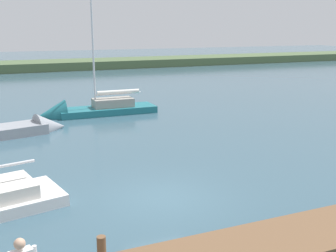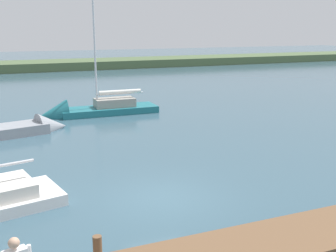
# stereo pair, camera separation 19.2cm
# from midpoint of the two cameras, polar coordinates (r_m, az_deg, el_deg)

# --- Properties ---
(ground_plane) EXTENTS (200.00, 200.00, 0.00)m
(ground_plane) POSITION_cam_midpoint_polar(r_m,az_deg,el_deg) (15.32, -1.18, -9.83)
(ground_plane) COLOR #385666
(far_shoreline) EXTENTS (180.00, 8.00, 2.40)m
(far_shoreline) POSITION_cam_midpoint_polar(r_m,az_deg,el_deg) (63.44, -18.51, 7.31)
(far_shoreline) COLOR #4C603D
(far_shoreline) RESTS_ON ground_plane
(mooring_post_near) EXTENTS (0.22, 0.22, 0.66)m
(mooring_post_near) POSITION_cam_midpoint_polar(r_m,az_deg,el_deg) (10.37, -9.68, -16.40)
(mooring_post_near) COLOR brown
(mooring_post_near) RESTS_ON dock_pier
(sailboat_near_dock) EXTENTS (8.41, 2.33, 9.26)m
(sailboat_near_dock) POSITION_cam_midpoint_polar(r_m,az_deg,el_deg) (29.71, -11.41, 1.84)
(sailboat_near_dock) COLOR #1E6B75
(sailboat_near_dock) RESTS_ON ground_plane
(sailboat_behind_pier) EXTENTS (8.69, 3.78, 9.45)m
(sailboat_behind_pier) POSITION_cam_midpoint_polar(r_m,az_deg,el_deg) (25.22, -22.25, -0.93)
(sailboat_behind_pier) COLOR gray
(sailboat_behind_pier) RESTS_ON ground_plane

